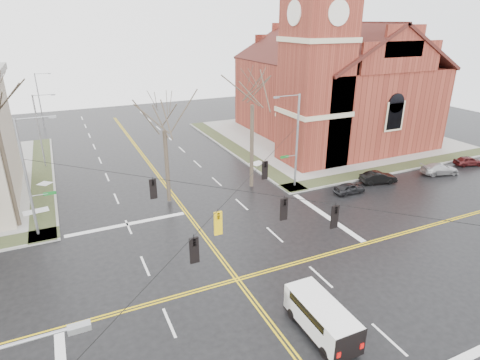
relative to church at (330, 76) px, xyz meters
name	(u,v)px	position (x,y,z in m)	size (l,w,h in m)	color
ground	(237,279)	(-24.76, -24.78, -8.43)	(120.00, 120.00, 0.00)	black
sidewalks	(237,278)	(-24.76, -24.78, -8.36)	(80.00, 80.00, 0.17)	gray
road_markings	(237,279)	(-24.76, -24.78, -8.43)	(100.00, 100.00, 0.01)	gold
church	(330,76)	(0.00, 0.00, 0.00)	(24.28, 27.48, 27.50)	maroon
signal_pole_ne	(296,139)	(-13.44, -13.28, -3.48)	(2.75, 0.22, 9.00)	gray
signal_pole_nw	(29,175)	(-36.09, -13.28, -3.48)	(2.75, 0.22, 9.00)	gray
span_wires	(237,190)	(-24.76, -24.78, -2.23)	(23.02, 23.02, 0.03)	black
traffic_signals	(242,206)	(-24.76, -25.45, -2.98)	(8.21, 8.26, 1.30)	black
streetlight_north_a	(40,128)	(-35.42, 3.22, -3.97)	(2.30, 0.20, 8.00)	gray
streetlight_north_b	(40,98)	(-35.42, 23.22, -3.97)	(2.30, 0.20, 8.00)	gray
cargo_van	(319,314)	(-22.71, -30.66, -7.38)	(1.85, 4.72, 1.79)	white
parked_car_a	(349,188)	(-9.42, -16.85, -7.91)	(1.24, 3.09, 1.05)	black
parked_car_b	(378,178)	(-5.11, -16.01, -7.83)	(1.27, 3.65, 1.20)	black
parked_car_c	(440,169)	(2.68, -16.80, -7.85)	(1.63, 4.01, 1.16)	#ACADAF
parked_car_d	(468,161)	(7.93, -16.21, -7.89)	(1.28, 3.19, 1.09)	#441314
tree_nw_near	(164,125)	(-25.50, -11.57, -1.32)	(4.00, 4.00, 9.80)	#393124
tree_ne	(252,99)	(-17.21, -11.60, 0.26)	(4.00, 4.00, 12.02)	#393124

